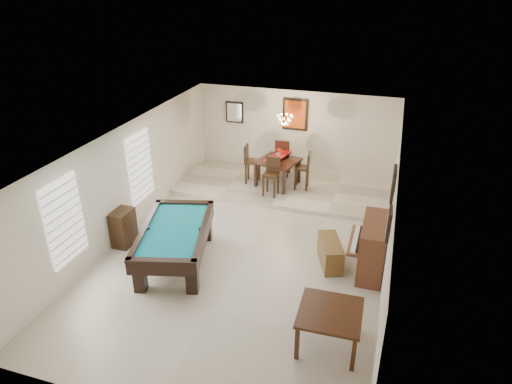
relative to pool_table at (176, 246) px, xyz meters
The scene contains 25 objects.
ground_plane 1.69m from the pool_table, 37.14° to the left, with size 6.00×9.00×0.02m, color beige.
wall_back 5.71m from the pool_table, 76.62° to the left, with size 6.00×0.04×2.60m, color silver.
wall_front 3.85m from the pool_table, 69.60° to the right, with size 6.00×0.04×2.60m, color silver.
wall_left 2.15m from the pool_table, 149.73° to the left, with size 0.04×9.00×2.60m, color silver.
wall_right 4.51m from the pool_table, 12.94° to the left, with size 0.04×9.00×2.60m, color silver.
ceiling 2.73m from the pool_table, 37.14° to the left, with size 6.00×9.00×0.04m, color white.
dining_step 4.45m from the pool_table, 72.88° to the left, with size 6.00×2.50×0.12m, color beige.
window_left_front 2.28m from the pool_table, 143.96° to the right, with size 0.06×1.00×1.70m, color white.
window_left_rear 2.50m from the pool_table, 136.33° to the left, with size 0.06×1.00×1.70m, color white.
pool_table is the anchor object (origin of this frame).
square_table 3.81m from the pool_table, 22.14° to the right, with size 1.03×1.03×0.71m, color black, non-canonical shape.
upright_piano 4.02m from the pool_table, 13.83° to the left, with size 0.77×1.38×1.15m, color brown, non-canonical shape.
piano_bench 3.32m from the pool_table, 16.49° to the left, with size 0.39×1.00×0.56m, color brown.
apothecary_chest 1.51m from the pool_table, 167.80° to the left, with size 0.38×0.57×0.86m, color black.
dining_table 4.41m from the pool_table, 75.30° to the left, with size 1.06×1.06×0.88m, color black, non-canonical shape.
flower_vase 4.47m from the pool_table, 75.30° to the left, with size 0.15×0.15×0.25m, color #A01D0D, non-canonical shape.
dining_chair_south 3.74m from the pool_table, 72.63° to the left, with size 0.39×0.39×1.06m, color black, non-canonical shape.
dining_chair_north 5.11m from the pool_table, 77.66° to the left, with size 0.43×0.43×1.15m, color black, non-canonical shape.
dining_chair_west 4.25m from the pool_table, 84.88° to the left, with size 0.42×0.42×1.12m, color black, non-canonical shape.
dining_chair_east 4.63m from the pool_table, 66.70° to the left, with size 0.40×0.40×1.08m, color black, non-canonical shape.
chandelier 4.74m from the pool_table, 72.69° to the left, with size 0.44×0.44×0.60m, color #FFE5B2, non-canonical shape.
back_painting 5.80m from the pool_table, 76.52° to the left, with size 0.75×0.06×0.95m, color #D84C14.
back_mirror 5.65m from the pool_table, 96.22° to the left, with size 0.55×0.06×0.65m, color white.
right_picture_upper 4.70m from the pool_table, 16.81° to the left, with size 0.06×0.55×0.65m, color slate.
right_picture_lower 4.46m from the pool_table, ahead, with size 0.06×0.45×0.55m, color gray.
Camera 1 is at (2.80, -8.35, 5.73)m, focal length 32.00 mm.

